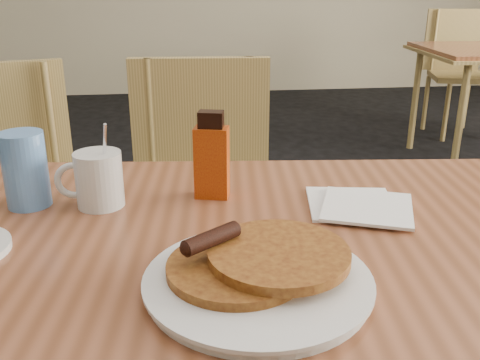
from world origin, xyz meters
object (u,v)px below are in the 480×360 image
Objects in this scene: chair_main_far at (204,188)px; main_table at (211,265)px; chair_neighbor_far at (457,61)px; blue_tumbler at (25,170)px; syrup_bottle at (212,158)px; pancake_plate at (257,274)px; chair_wall_extra at (6,175)px; coffee_mug at (97,179)px.

main_table is at bearing -87.92° from chair_main_far.
chair_neighbor_far is at bearing 56.18° from main_table.
chair_main_far is 1.00× the size of chair_neighbor_far.
syrup_bottle is at bearing 0.27° from blue_tumbler.
blue_tumbler is (-0.39, 0.34, 0.05)m from pancake_plate.
chair_main_far reaches higher than main_table.
chair_wall_extra is at bearing 122.45° from main_table.
main_table is 9.71× the size of blue_tumbler.
syrup_bottle reaches higher than pancake_plate.
chair_neighbor_far is 3.93m from pancake_plate.
blue_tumbler is at bearing -120.44° from chair_main_far.
coffee_mug is 0.22m from syrup_bottle.
chair_wall_extra is 5.17× the size of syrup_bottle.
chair_main_far is 3.25m from chair_neighbor_far.
chair_wall_extra is at bearing 121.35° from pancake_plate.
chair_main_far is at bearing -38.35° from chair_wall_extra.
chair_wall_extra is at bearing -126.38° from chair_neighbor_far.
main_table is 1.18m from chair_wall_extra.
chair_main_far is 5.61× the size of coffee_mug.
chair_main_far is 0.59m from syrup_bottle.
chair_neighbor_far is at bearing 53.46° from chair_main_far.
chair_main_far is at bearing 92.06° from pancake_plate.
coffee_mug reaches higher than main_table.
chair_neighbor_far is (2.14, 3.19, -0.15)m from main_table.
blue_tumbler reaches higher than pancake_plate.
chair_wall_extra is 1.06m from syrup_bottle.
main_table is 1.49× the size of chair_neighbor_far.
chair_wall_extra is (-0.63, 0.99, -0.17)m from main_table.
pancake_plate is (-2.08, -3.33, 0.20)m from chair_neighbor_far.
coffee_mug is at bearing -7.80° from blue_tumbler.
pancake_plate is at bearing -67.38° from main_table.
syrup_bottle is at bearing -86.76° from chair_main_far.
pancake_plate is (0.03, -0.87, 0.21)m from chair_main_far.
main_table is 8.06× the size of syrup_bottle.
blue_tumbler is (-0.34, 0.20, 0.11)m from main_table.
chair_main_far is 0.89m from pancake_plate.
main_table is at bearing 112.62° from pancake_plate.
chair_wall_extra is 5.38× the size of coffee_mug.
chair_neighbor_far reaches higher than chair_main_far.
coffee_mug is at bearing -108.58° from chair_main_far.
main_table is 0.24m from syrup_bottle.
chair_wall_extra is at bearing 123.31° from coffee_mug.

